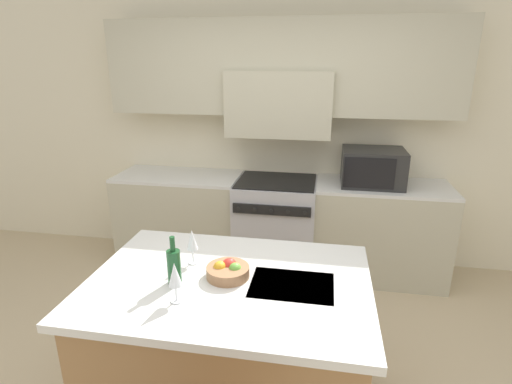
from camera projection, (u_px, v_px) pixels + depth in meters
The scene contains 9 objects.
back_cabinetry at pixel (281, 109), 3.91m from camera, with size 10.00×0.46×2.70m.
back_counter at pixel (276, 224), 4.02m from camera, with size 3.25×0.62×0.94m.
range_stove at pixel (276, 225), 4.01m from camera, with size 0.77×0.70×0.94m.
microwave at pixel (373, 167), 3.67m from camera, with size 0.56×0.44×0.33m.
kitchen_island at pixel (231, 347), 2.31m from camera, with size 1.53×1.07×0.91m.
wine_bottle at pixel (174, 266), 2.10m from camera, with size 0.07×0.07×0.27m.
wine_glass_near at pixel (175, 276), 1.93m from camera, with size 0.07×0.07×0.21m.
wine_glass_far at pixel (192, 241), 2.30m from camera, with size 0.07×0.07×0.21m.
fruit_bowl at pixel (228, 270), 2.19m from camera, with size 0.24×0.24×0.09m.
Camera 1 is at (0.45, -1.90, 2.05)m, focal length 28.00 mm.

